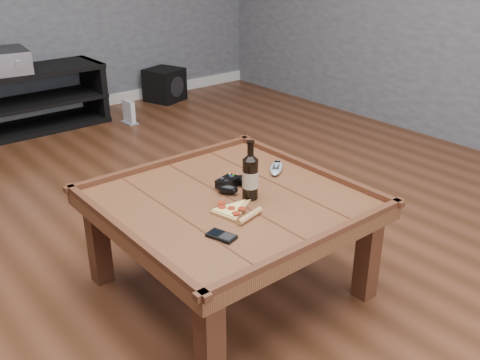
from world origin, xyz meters
TOP-DOWN VIEW (x-y plane):
  - ground at (0.00, 0.00)m, footprint 6.00×6.00m
  - baseboard at (0.00, 2.99)m, footprint 5.00×0.02m
  - coffee_table at (0.00, 0.00)m, footprint 1.03×1.03m
  - media_console at (0.00, 2.75)m, footprint 1.40×0.45m
  - beer_bottle at (0.07, -0.05)m, footprint 0.07×0.07m
  - game_controller at (0.07, 0.07)m, footprint 0.18×0.15m
  - pizza_slice at (-0.07, -0.12)m, footprint 0.20×0.27m
  - smartphone at (-0.22, -0.24)m, footprint 0.09×0.12m
  - remote_control at (0.35, 0.09)m, footprint 0.17×0.16m
  - subwoofer at (1.41, 2.80)m, footprint 0.39×0.39m
  - game_console at (0.80, 2.38)m, footprint 0.09×0.16m

SIDE VIEW (x-z plane):
  - ground at x=0.00m, z-range 0.00..0.00m
  - baseboard at x=0.00m, z-range 0.00..0.10m
  - game_console at x=0.80m, z-range -0.01..0.19m
  - subwoofer at x=1.41m, z-range 0.00..0.31m
  - media_console at x=0.00m, z-range 0.00..0.50m
  - coffee_table at x=0.00m, z-range 0.15..0.63m
  - smartphone at x=-0.22m, z-range 0.45..0.46m
  - pizza_slice at x=-0.07m, z-range 0.45..0.47m
  - remote_control at x=0.35m, z-range 0.45..0.48m
  - game_controller at x=0.07m, z-range 0.45..0.50m
  - beer_bottle at x=0.07m, z-range 0.43..0.68m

